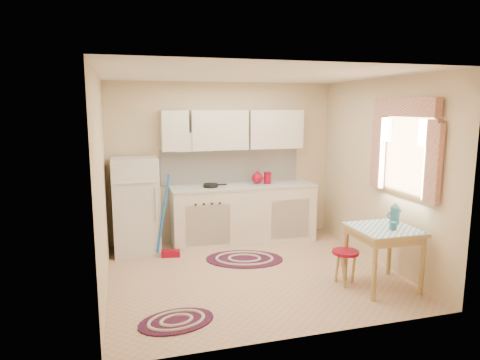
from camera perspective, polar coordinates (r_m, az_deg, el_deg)
name	(u,v)px	position (r m, az deg, el deg)	size (l,w,h in m)	color
room_shell	(259,148)	(5.54, 2.58, 4.28)	(3.64, 3.60, 2.52)	tan
fridge	(136,206)	(6.41, -13.69, -3.36)	(0.65, 0.60, 1.40)	silver
broom	(170,216)	(6.12, -9.35, -4.79)	(0.28, 0.12, 1.20)	blue
base_cabinets	(243,215)	(6.77, 0.46, -4.65)	(2.25, 0.60, 0.88)	silver
countertop	(243,186)	(6.67, 0.46, -0.82)	(2.27, 0.62, 0.04)	beige
frying_pan	(211,186)	(6.48, -3.95, -0.74)	(0.23, 0.23, 0.05)	black
red_kettle	(257,178)	(6.71, 2.33, 0.26)	(0.19, 0.17, 0.19)	maroon
red_canister	(267,179)	(6.77, 3.69, 0.18)	(0.11, 0.11, 0.16)	maroon
table	(383,258)	(5.41, 18.47, -9.79)	(0.72, 0.72, 0.72)	tan
stool	(345,268)	(5.40, 13.80, -11.27)	(0.32, 0.32, 0.42)	maroon
coffee_pot	(395,213)	(5.48, 19.96, -4.17)	(0.14, 0.12, 0.28)	#29677E
mug	(393,226)	(5.23, 19.74, -5.81)	(0.08, 0.08, 0.10)	#29677E
rug_center	(244,259)	(6.11, 0.58, -10.49)	(1.08, 0.72, 0.02)	maroon
rug_left	(176,321)	(4.54, -8.47, -18.13)	(0.77, 0.51, 0.02)	maroon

